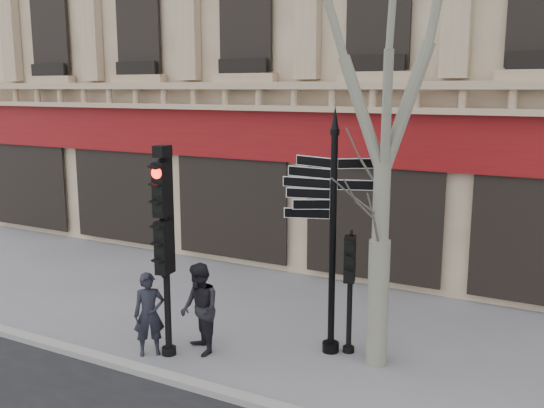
{
  "coord_description": "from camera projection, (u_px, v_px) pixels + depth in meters",
  "views": [
    {
      "loc": [
        4.68,
        -8.76,
        4.78
      ],
      "look_at": [
        -0.42,
        0.6,
        2.74
      ],
      "focal_mm": 40.0,
      "sensor_mm": 36.0,
      "label": 1
    }
  ],
  "objects": [
    {
      "name": "ground",
      "position": [
        276.0,
        365.0,
        10.65
      ],
      "size": [
        80.0,
        80.0,
        0.0
      ],
      "primitive_type": "plane",
      "color": "slate",
      "rests_on": "ground"
    },
    {
      "name": "kerb",
      "position": [
        234.0,
        396.0,
        9.43
      ],
      "size": [
        80.0,
        0.25,
        0.12
      ],
      "primitive_type": "cube",
      "color": "gray",
      "rests_on": "ground"
    },
    {
      "name": "fingerpost",
      "position": [
        334.0,
        190.0,
        10.63
      ],
      "size": [
        2.16,
        2.16,
        4.5
      ],
      "rotation": [
        0.0,
        0.0,
        0.16
      ],
      "color": "black",
      "rests_on": "ground"
    },
    {
      "name": "traffic_signal_main",
      "position": [
        165.0,
        226.0,
        10.61
      ],
      "size": [
        0.46,
        0.35,
        3.82
      ],
      "rotation": [
        0.0,
        0.0,
        0.13
      ],
      "color": "black",
      "rests_on": "ground"
    },
    {
      "name": "traffic_signal_secondary",
      "position": [
        350.0,
        272.0,
        10.88
      ],
      "size": [
        0.43,
        0.36,
        2.21
      ],
      "rotation": [
        0.0,
        0.0,
        0.28
      ],
      "color": "black",
      "rests_on": "ground"
    },
    {
      "name": "plane_tree",
      "position": [
        388.0,
        4.0,
        9.56
      ],
      "size": [
        3.27,
        3.27,
        8.68
      ],
      "color": "gray",
      "rests_on": "ground"
    },
    {
      "name": "pedestrian_a",
      "position": [
        149.0,
        314.0,
        10.94
      ],
      "size": [
        0.66,
        0.65,
        1.54
      ],
      "primitive_type": "imported",
      "rotation": [
        0.0,
        0.0,
        0.75
      ],
      "color": "black",
      "rests_on": "ground"
    },
    {
      "name": "pedestrian_b",
      "position": [
        200.0,
        309.0,
        10.99
      ],
      "size": [
        1.04,
        1.01,
        1.69
      ],
      "primitive_type": "imported",
      "rotation": [
        0.0,
        0.0,
        -0.65
      ],
      "color": "black",
      "rests_on": "ground"
    }
  ]
}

